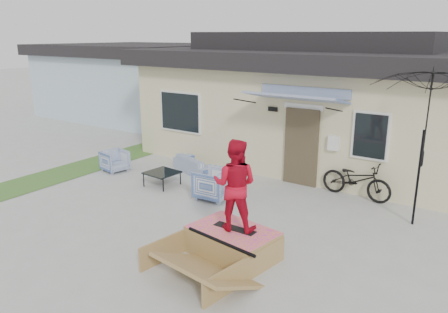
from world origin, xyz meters
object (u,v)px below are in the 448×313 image
Objects in this scene: armchair_left at (115,160)px; patio_umbrella at (422,146)px; bicycle at (357,176)px; armchair_right at (214,183)px; skate_ramp at (233,243)px; loveseat at (196,162)px; coffee_table at (162,179)px; skateboard at (235,228)px; skater at (235,183)px.

patio_umbrella is (8.24, 1.01, 1.40)m from armchair_left.
armchair_left is 6.95m from bicycle.
skate_ramp is (1.99, -2.18, -0.17)m from armchair_right.
loveseat is at bearing 103.73° from bicycle.
coffee_table is 4.32m from skate_ramp.
armchair_left reaches higher than skateboard.
patio_umbrella is 1.73× the size of skater.
patio_umbrella is 1.41× the size of skate_ramp.
skate_ramp is (-0.91, -4.26, -0.32)m from bicycle.
armchair_right is 0.29× the size of patio_umbrella.
loveseat is 0.94× the size of bicycle.
bicycle reaches higher than skate_ramp.
skater is at bearing -126.55° from patio_umbrella.
armchair_left is at bearing 174.98° from coffee_table.
coffee_table is 0.38× the size of skate_ramp.
skateboard is 0.87m from skater.
armchair_right is at bearing 160.50° from loveseat.
skateboard is at bearing 173.66° from bicycle.
skater is (-0.90, -4.21, 0.84)m from bicycle.
armchair_left is at bearing 158.57° from skateboard.
skater is (3.67, -3.57, 1.08)m from loveseat.
armchair_right is 0.50× the size of skater.
armchair_left is at bearing -38.79° from skater.
armchair_left is at bearing 166.18° from skate_ramp.
coffee_table is 5.10m from bicycle.
patio_umbrella is at bearing -143.52° from skater.
skater reaches higher than loveseat.
bicycle is at bearing -119.09° from skater.
loveseat is 6.30m from patio_umbrella.
armchair_right reaches higher than coffee_table.
skateboard is at bearing -126.55° from patio_umbrella.
skater reaches higher than coffee_table.
skate_ramp is 1.22× the size of skater.
armchair_left is 0.34× the size of skate_ramp.
coffee_table is (-1.74, 0.00, -0.23)m from armchair_right.
patio_umbrella is at bearing 101.83° from armchair_right.
skate_ramp is (5.77, -2.37, -0.09)m from armchair_left.
patio_umbrella is 3.50× the size of skateboard.
armchair_right reaches higher than skate_ramp.
bicycle is 4.37m from skate_ramp.
loveseat is at bearing 143.72° from skate_ramp.
skater is at bearing 40.01° from armchair_right.
armchair_right is 0.47× the size of bicycle.
bicycle is 4.39m from skater.
armchair_left is at bearing -95.94° from armchair_right.
bicycle reaches higher than coffee_table.
coffee_table is at bearing 158.06° from skate_ramp.
skate_ramp is (-2.47, -3.37, -1.49)m from patio_umbrella.
bicycle is 2.14m from patio_umbrella.
coffee_table is 4.47m from skater.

